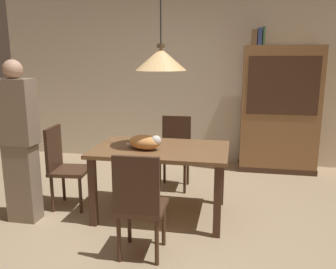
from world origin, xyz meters
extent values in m
plane|color=tan|center=(0.00, 0.00, 0.00)|extent=(10.00, 10.00, 0.00)
cube|color=beige|center=(0.00, 2.65, 1.45)|extent=(6.40, 0.10, 2.90)
cube|color=brown|center=(-0.06, 0.47, 0.73)|extent=(1.40, 0.90, 0.04)
cube|color=#472D1E|center=(-0.68, 0.08, 0.35)|extent=(0.07, 0.07, 0.71)
cube|color=#472D1E|center=(0.56, 0.08, 0.35)|extent=(0.07, 0.07, 0.71)
cube|color=#472D1E|center=(-0.68, 0.86, 0.35)|extent=(0.07, 0.07, 0.71)
cube|color=#472D1E|center=(0.56, 0.86, 0.35)|extent=(0.07, 0.07, 0.71)
cube|color=#472D1E|center=(-0.06, 1.27, 0.43)|extent=(0.40, 0.40, 0.04)
cube|color=#40291B|center=(-0.06, 1.45, 0.69)|extent=(0.38, 0.04, 0.48)
cylinder|color=#472D1E|center=(-0.21, 1.11, 0.21)|extent=(0.04, 0.04, 0.41)
cylinder|color=#472D1E|center=(0.11, 1.11, 0.21)|extent=(0.04, 0.04, 0.41)
cylinder|color=#472D1E|center=(-0.22, 1.43, 0.21)|extent=(0.04, 0.04, 0.41)
cylinder|color=#472D1E|center=(0.10, 1.43, 0.21)|extent=(0.04, 0.04, 0.41)
cube|color=#472D1E|center=(-0.06, -0.33, 0.43)|extent=(0.41, 0.41, 0.04)
cube|color=#40291B|center=(-0.05, -0.51, 0.69)|extent=(0.38, 0.05, 0.48)
cylinder|color=#472D1E|center=(0.10, -0.17, 0.21)|extent=(0.04, 0.04, 0.41)
cylinder|color=#472D1E|center=(-0.22, -0.18, 0.21)|extent=(0.04, 0.04, 0.41)
cylinder|color=#472D1E|center=(0.11, -0.49, 0.21)|extent=(0.04, 0.04, 0.41)
cylinder|color=#472D1E|center=(-0.21, -0.50, 0.21)|extent=(0.04, 0.04, 0.41)
cube|color=#472D1E|center=(-1.11, 0.47, 0.43)|extent=(0.44, 0.44, 0.04)
cube|color=#40291B|center=(-1.29, 0.45, 0.69)|extent=(0.07, 0.38, 0.48)
cylinder|color=#472D1E|center=(-0.93, 0.32, 0.21)|extent=(0.04, 0.04, 0.41)
cylinder|color=#472D1E|center=(-0.96, 0.64, 0.21)|extent=(0.04, 0.04, 0.41)
cylinder|color=#472D1E|center=(-1.25, 0.29, 0.21)|extent=(0.04, 0.04, 0.41)
cylinder|color=#472D1E|center=(-1.28, 0.61, 0.21)|extent=(0.04, 0.04, 0.41)
ellipsoid|color=#E59951|center=(-0.21, 0.37, 0.82)|extent=(0.38, 0.29, 0.15)
sphere|color=white|center=(-0.08, 0.35, 0.85)|extent=(0.11, 0.11, 0.11)
cylinder|color=white|center=(-0.33, 0.43, 0.78)|extent=(0.18, 0.04, 0.04)
cone|color=#E5B775|center=(-0.06, 0.47, 1.66)|extent=(0.52, 0.52, 0.22)
cylinder|color=#513D23|center=(-0.06, 0.47, 1.79)|extent=(0.08, 0.08, 0.04)
cube|color=olive|center=(1.34, 2.32, 0.93)|extent=(1.10, 0.44, 1.85)
cube|color=#472D1E|center=(1.34, 2.10, 1.29)|extent=(0.97, 0.01, 0.81)
cube|color=#472D1E|center=(1.34, 2.32, 0.04)|extent=(1.12, 0.45, 0.08)
cube|color=brown|center=(0.92, 2.32, 1.96)|extent=(0.06, 0.24, 0.22)
cube|color=#384C93|center=(0.99, 2.32, 1.97)|extent=(0.06, 0.24, 0.24)
cube|color=#427A4C|center=(1.05, 2.32, 1.98)|extent=(0.03, 0.20, 0.26)
cube|color=#84705B|center=(-1.44, 0.07, 0.41)|extent=(0.30, 0.20, 0.82)
cube|color=#84705B|center=(-1.44, 0.07, 1.15)|extent=(0.36, 0.22, 0.65)
sphere|color=tan|center=(-1.44, 0.07, 1.57)|extent=(0.19, 0.19, 0.19)
camera|label=1|loc=(0.69, -3.01, 1.67)|focal=37.29mm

